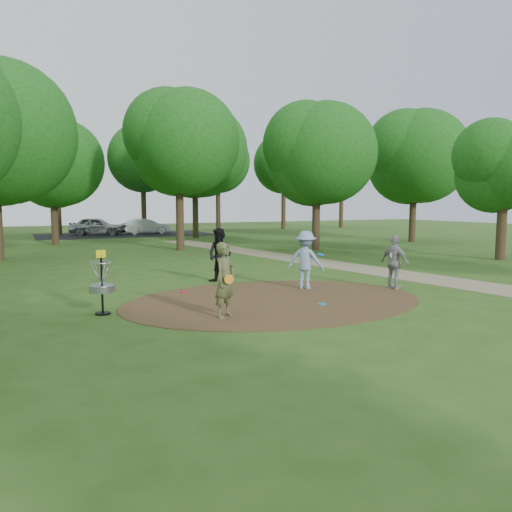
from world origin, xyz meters
name	(u,v)px	position (x,y,z in m)	size (l,w,h in m)	color
ground	(275,300)	(0.00, 0.00, 0.00)	(100.00, 100.00, 0.00)	#2D5119
dirt_clearing	(275,300)	(0.00, 0.00, 0.01)	(8.40, 8.40, 0.02)	#47301C
footpath	(407,275)	(6.50, 2.00, 0.01)	(2.00, 40.00, 0.01)	#8C7A5B
parking_lot	(126,235)	(2.00, 30.00, 0.00)	(14.00, 8.00, 0.01)	black
player_observer_with_disc	(225,280)	(-2.00, -1.28, 0.88)	(0.76, 0.71, 1.75)	brown
player_throwing_with_disc	(306,260)	(1.69, 1.19, 0.89)	(1.31, 1.31, 1.79)	#86A3C7
player_walking_with_disc	(220,256)	(-0.24, 3.43, 0.91)	(1.06, 1.11, 1.81)	black
player_waiting_with_disc	(395,262)	(4.12, -0.04, 0.83)	(0.59, 1.04, 1.66)	#98979A
disc_ground_blue	(322,304)	(0.80, -1.08, 0.03)	(0.22, 0.22, 0.02)	#0D8FE8
disc_ground_red	(184,292)	(-1.90, 2.12, 0.03)	(0.22, 0.22, 0.02)	red
car_left	(97,226)	(-0.24, 30.44, 0.73)	(1.72, 4.28, 1.46)	#A4A4AB
car_right	(146,226)	(3.67, 29.90, 0.65)	(1.37, 3.93, 1.30)	#B9BCC1
disc_golf_basket	(102,278)	(-4.50, 0.30, 0.87)	(0.63, 0.63, 1.54)	black
tree_ring	(198,146)	(1.74, 11.08, 5.34)	(37.31, 45.85, 9.75)	#332316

